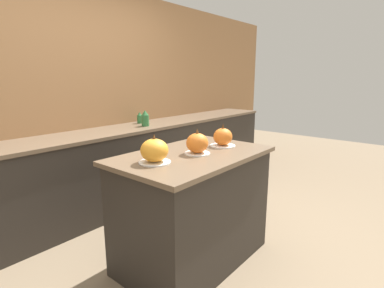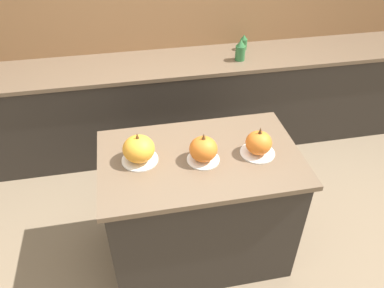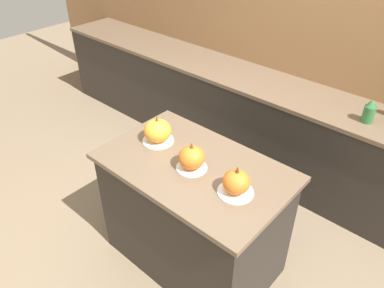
{
  "view_description": "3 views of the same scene",
  "coord_description": "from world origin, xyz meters",
  "views": [
    {
      "loc": [
        -1.73,
        -1.44,
        1.5
      ],
      "look_at": [
        0.04,
        0.04,
        0.98
      ],
      "focal_mm": 28.0,
      "sensor_mm": 36.0,
      "label": 1
    },
    {
      "loc": [
        -0.39,
        -1.74,
        2.4
      ],
      "look_at": [
        -0.04,
        0.05,
        0.98
      ],
      "focal_mm": 35.0,
      "sensor_mm": 36.0,
      "label": 2
    },
    {
      "loc": [
        1.26,
        -1.44,
        2.42
      ],
      "look_at": [
        -0.06,
        0.05,
        1.03
      ],
      "focal_mm": 35.0,
      "sensor_mm": 36.0,
      "label": 3
    }
  ],
  "objects": [
    {
      "name": "back_counter",
      "position": [
        0.0,
        1.35,
        0.46
      ],
      "size": [
        6.0,
        0.6,
        0.92
      ],
      "color": "#2D2823",
      "rests_on": "ground_plane"
    },
    {
      "name": "wall_back",
      "position": [
        0.0,
        1.68,
        1.25
      ],
      "size": [
        8.0,
        0.06,
        2.5
      ],
      "color": "#9E7047",
      "rests_on": "ground_plane"
    },
    {
      "name": "bottle_short",
      "position": [
        0.74,
        1.49,
        0.99
      ],
      "size": [
        0.07,
        0.07,
        0.14
      ],
      "color": "#2D6B38",
      "rests_on": "back_counter"
    },
    {
      "name": "pumpkin_cake_right",
      "position": [
        0.36,
        -0.04,
        0.99
      ],
      "size": [
        0.22,
        0.22,
        0.2
      ],
      "color": "white",
      "rests_on": "kitchen_island"
    },
    {
      "name": "bottle_tall",
      "position": [
        0.64,
        1.27,
        1.01
      ],
      "size": [
        0.09,
        0.09,
        0.19
      ],
      "color": "#2D6B38",
      "rests_on": "back_counter"
    },
    {
      "name": "ground_plane",
      "position": [
        0.0,
        0.0,
        0.0
      ],
      "size": [
        12.0,
        12.0,
        0.0
      ],
      "primitive_type": "plane",
      "color": "#847056"
    },
    {
      "name": "pumpkin_cake_left",
      "position": [
        -0.37,
        0.04,
        1.0
      ],
      "size": [
        0.22,
        0.22,
        0.2
      ],
      "color": "white",
      "rests_on": "kitchen_island"
    },
    {
      "name": "kitchen_island",
      "position": [
        0.0,
        0.0,
        0.46
      ],
      "size": [
        1.26,
        0.78,
        0.92
      ],
      "color": "#2D2823",
      "rests_on": "ground_plane"
    },
    {
      "name": "pumpkin_cake_center",
      "position": [
        0.01,
        -0.03,
        1.0
      ],
      "size": [
        0.2,
        0.2,
        0.2
      ],
      "color": "white",
      "rests_on": "kitchen_island"
    }
  ]
}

